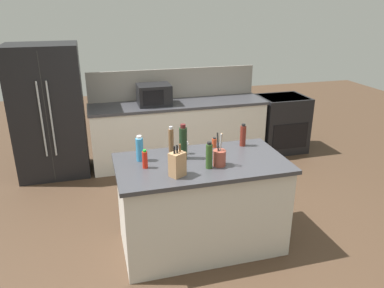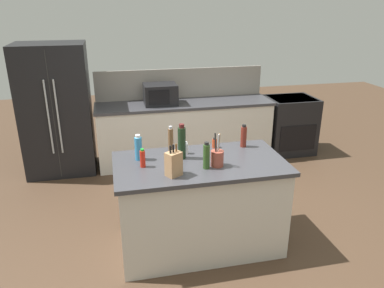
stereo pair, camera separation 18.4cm
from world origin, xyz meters
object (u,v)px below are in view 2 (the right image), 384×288
(range_oven, at_px, (289,125))
(dish_soap_bottle, at_px, (138,148))
(vinegar_bottle, at_px, (244,136))
(knife_block, at_px, (174,164))
(spice_jar_paprika, at_px, (214,143))
(salt_shaker, at_px, (186,148))
(olive_oil_bottle, at_px, (206,156))
(pepper_grinder, at_px, (171,139))
(wine_bottle, at_px, (182,142))
(microwave, at_px, (160,94))
(hot_sauce_bottle, at_px, (143,159))
(refrigerator, at_px, (57,110))
(utensil_crock, at_px, (217,158))

(range_oven, height_order, dish_soap_bottle, dish_soap_bottle)
(range_oven, bearing_deg, vinegar_bottle, -128.48)
(knife_block, bearing_deg, range_oven, 15.23)
(knife_block, height_order, spice_jar_paprika, knife_block)
(salt_shaker, distance_m, olive_oil_bottle, 0.41)
(vinegar_bottle, relative_size, pepper_grinder, 0.90)
(salt_shaker, bearing_deg, wine_bottle, -119.34)
(microwave, bearing_deg, vinegar_bottle, -72.35)
(olive_oil_bottle, bearing_deg, microwave, 92.20)
(hot_sauce_bottle, height_order, wine_bottle, wine_bottle)
(microwave, bearing_deg, dish_soap_bottle, -103.83)
(knife_block, height_order, dish_soap_bottle, knife_block)
(wine_bottle, height_order, olive_oil_bottle, wine_bottle)
(range_oven, height_order, wine_bottle, wine_bottle)
(range_oven, bearing_deg, salt_shaker, -137.54)
(range_oven, height_order, hot_sauce_bottle, hot_sauce_bottle)
(vinegar_bottle, xyz_separation_m, pepper_grinder, (-0.77, 0.04, 0.01))
(microwave, height_order, hot_sauce_bottle, microwave)
(refrigerator, xyz_separation_m, dish_soap_bottle, (0.99, -2.07, 0.13))
(vinegar_bottle, bearing_deg, hot_sauce_bottle, -165.02)
(utensil_crock, relative_size, vinegar_bottle, 1.32)
(olive_oil_bottle, relative_size, dish_soap_bottle, 1.01)
(range_oven, bearing_deg, microwave, 180.00)
(wine_bottle, xyz_separation_m, pepper_grinder, (-0.07, 0.21, -0.04))
(wine_bottle, xyz_separation_m, dish_soap_bottle, (-0.41, 0.06, -0.05))
(vinegar_bottle, relative_size, spice_jar_paprika, 2.26)
(pepper_grinder, bearing_deg, salt_shaker, -36.16)
(microwave, xyz_separation_m, spice_jar_paprika, (0.30, -1.87, -0.10))
(utensil_crock, relative_size, pepper_grinder, 1.19)
(hot_sauce_bottle, bearing_deg, spice_jar_paprika, 22.90)
(pepper_grinder, bearing_deg, microwave, 85.19)
(microwave, height_order, utensil_crock, utensil_crock)
(vinegar_bottle, distance_m, pepper_grinder, 0.77)
(hot_sauce_bottle, height_order, olive_oil_bottle, olive_oil_bottle)
(knife_block, bearing_deg, dish_soap_bottle, 91.82)
(utensil_crock, distance_m, hot_sauce_bottle, 0.69)
(olive_oil_bottle, bearing_deg, dish_soap_bottle, 150.10)
(pepper_grinder, bearing_deg, range_oven, 39.28)
(hot_sauce_bottle, bearing_deg, vinegar_bottle, 14.98)
(utensil_crock, bearing_deg, salt_shaker, 122.04)
(pepper_grinder, bearing_deg, utensil_crock, -51.83)
(vinegar_bottle, xyz_separation_m, spice_jar_paprika, (-0.30, 0.04, -0.06))
(refrigerator, bearing_deg, olive_oil_bottle, -56.78)
(salt_shaker, bearing_deg, utensil_crock, -57.96)
(microwave, xyz_separation_m, salt_shaker, (-0.02, -1.97, -0.09))
(olive_oil_bottle, bearing_deg, salt_shaker, 106.25)
(utensil_crock, xyz_separation_m, hot_sauce_bottle, (-0.68, 0.12, 0.00))
(spice_jar_paprika, bearing_deg, range_oven, 45.75)
(refrigerator, height_order, hot_sauce_bottle, refrigerator)
(refrigerator, bearing_deg, pepper_grinder, -55.34)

